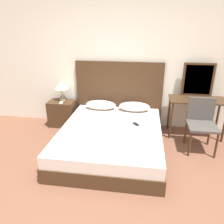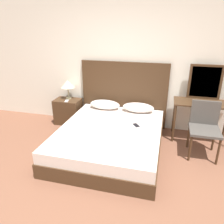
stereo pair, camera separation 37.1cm
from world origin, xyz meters
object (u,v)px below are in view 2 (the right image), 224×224
(table_lamp, at_px, (68,84))
(nightstand, at_px, (68,111))
(bed, at_px, (110,139))
(chair, at_px, (204,125))
(phone_on_bed, at_px, (136,125))
(phone_on_nightstand, at_px, (67,101))
(vanity_desk, at_px, (203,109))

(table_lamp, bearing_deg, nightstand, -90.61)
(bed, relative_size, chair, 2.34)
(nightstand, height_order, chair, chair)
(phone_on_bed, xyz_separation_m, phone_on_nightstand, (-1.57, 0.55, 0.13))
(bed, height_order, chair, chair)
(phone_on_bed, bearing_deg, table_lamp, 155.79)
(bed, bearing_deg, nightstand, 144.66)
(phone_on_bed, xyz_separation_m, vanity_desk, (1.13, 0.59, 0.20))
(table_lamp, distance_m, vanity_desk, 2.75)
(table_lamp, xyz_separation_m, phone_on_nightstand, (0.03, -0.17, -0.31))
(phone_on_bed, relative_size, chair, 0.18)
(bed, height_order, table_lamp, table_lamp)
(phone_on_nightstand, height_order, chair, chair)
(vanity_desk, bearing_deg, nightstand, 178.74)
(bed, bearing_deg, vanity_desk, 27.12)
(bed, xyz_separation_m, chair, (1.53, 0.30, 0.32))
(nightstand, relative_size, vanity_desk, 0.52)
(vanity_desk, bearing_deg, bed, -152.88)
(table_lamp, distance_m, chair, 2.81)
(nightstand, distance_m, chair, 2.79)
(table_lamp, relative_size, phone_on_nightstand, 2.50)
(nightstand, xyz_separation_m, table_lamp, (0.00, 0.08, 0.59))
(phone_on_nightstand, height_order, vanity_desk, vanity_desk)
(bed, relative_size, phone_on_bed, 12.84)
(vanity_desk, xyz_separation_m, chair, (-0.01, -0.49, -0.10))
(phone_on_nightstand, relative_size, vanity_desk, 0.16)
(phone_on_nightstand, bearing_deg, phone_on_bed, -19.32)
(table_lamp, bearing_deg, phone_on_nightstand, -79.07)
(vanity_desk, bearing_deg, phone_on_nightstand, -179.26)
(phone_on_bed, bearing_deg, phone_on_nightstand, 160.68)
(bed, xyz_separation_m, vanity_desk, (1.54, 0.79, 0.42))
(phone_on_nightstand, relative_size, chair, 0.18)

